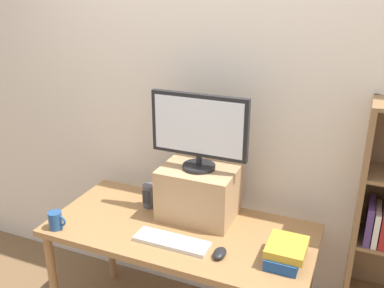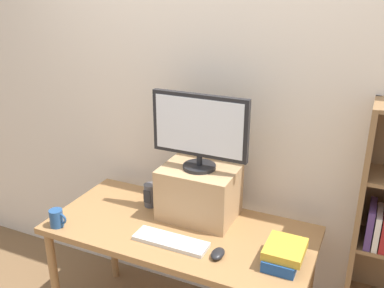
# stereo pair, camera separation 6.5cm
# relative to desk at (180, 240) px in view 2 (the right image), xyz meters

# --- Properties ---
(back_wall) EXTENTS (7.00, 0.08, 2.60)m
(back_wall) POSITION_rel_desk_xyz_m (0.00, 0.48, 0.61)
(back_wall) COLOR beige
(back_wall) RESTS_ON ground_plane
(desk) EXTENTS (1.49, 0.70, 0.77)m
(desk) POSITION_rel_desk_xyz_m (0.00, 0.00, 0.00)
(desk) COLOR #9E7042
(desk) RESTS_ON ground_plane
(riser_box) EXTENTS (0.43, 0.32, 0.31)m
(riser_box) POSITION_rel_desk_xyz_m (0.04, 0.17, 0.23)
(riser_box) COLOR tan
(riser_box) RESTS_ON desk
(computer_monitor) EXTENTS (0.56, 0.19, 0.43)m
(computer_monitor) POSITION_rel_desk_xyz_m (0.04, 0.17, 0.62)
(computer_monitor) COLOR black
(computer_monitor) RESTS_ON riser_box
(keyboard) EXTENTS (0.41, 0.12, 0.02)m
(keyboard) POSITION_rel_desk_xyz_m (0.02, -0.16, 0.09)
(keyboard) COLOR silver
(keyboard) RESTS_ON desk
(computer_mouse) EXTENTS (0.06, 0.10, 0.04)m
(computer_mouse) POSITION_rel_desk_xyz_m (0.29, -0.16, 0.10)
(computer_mouse) COLOR black
(computer_mouse) RESTS_ON desk
(book_stack) EXTENTS (0.19, 0.25, 0.10)m
(book_stack) POSITION_rel_desk_xyz_m (0.60, -0.07, 0.13)
(book_stack) COLOR navy
(book_stack) RESTS_ON desk
(coffee_mug) EXTENTS (0.11, 0.08, 0.10)m
(coffee_mug) POSITION_rel_desk_xyz_m (-0.64, -0.28, 0.13)
(coffee_mug) COLOR #234C84
(coffee_mug) RESTS_ON desk
(desk_speaker) EXTENTS (0.08, 0.08, 0.15)m
(desk_speaker) POSITION_rel_desk_xyz_m (-0.27, 0.15, 0.15)
(desk_speaker) COLOR #4C4C51
(desk_speaker) RESTS_ON desk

